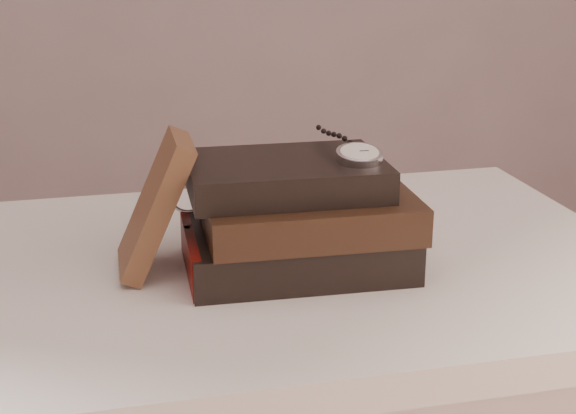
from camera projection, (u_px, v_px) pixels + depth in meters
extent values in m
cube|color=white|center=(232.00, 276.00, 1.02)|extent=(1.00, 0.60, 0.04)
cube|color=white|center=(233.00, 320.00, 1.04)|extent=(0.88, 0.49, 0.08)
cylinder|color=white|center=(465.00, 393.00, 1.47)|extent=(0.05, 0.05, 0.71)
cube|color=black|center=(296.00, 247.00, 0.99)|extent=(0.26, 0.19, 0.05)
cube|color=beige|center=(299.00, 247.00, 0.99)|extent=(0.26, 0.17, 0.04)
cube|color=gold|center=(188.00, 247.00, 0.99)|extent=(0.01, 0.01, 0.05)
cube|color=#660D09|center=(191.00, 255.00, 0.97)|extent=(0.02, 0.16, 0.05)
cube|color=black|center=(309.00, 212.00, 0.97)|extent=(0.25, 0.18, 0.04)
cube|color=beige|center=(311.00, 212.00, 0.97)|extent=(0.24, 0.16, 0.03)
cube|color=gold|center=(205.00, 212.00, 0.97)|extent=(0.01, 0.01, 0.04)
cube|color=black|center=(286.00, 176.00, 0.97)|extent=(0.23, 0.16, 0.04)
cube|color=beige|center=(288.00, 175.00, 0.97)|extent=(0.22, 0.15, 0.03)
cube|color=gold|center=(189.00, 175.00, 0.97)|extent=(0.01, 0.01, 0.04)
cube|color=#452A1A|center=(155.00, 205.00, 0.96)|extent=(0.09, 0.10, 0.16)
cylinder|color=silver|center=(359.00, 156.00, 0.95)|extent=(0.06, 0.06, 0.02)
cylinder|color=white|center=(360.00, 152.00, 0.95)|extent=(0.05, 0.05, 0.01)
torus|color=silver|center=(360.00, 152.00, 0.95)|extent=(0.05, 0.05, 0.01)
cylinder|color=silver|center=(352.00, 149.00, 0.98)|extent=(0.01, 0.01, 0.01)
cube|color=black|center=(358.00, 150.00, 0.96)|extent=(0.00, 0.01, 0.00)
cube|color=black|center=(364.00, 151.00, 0.95)|extent=(0.01, 0.00, 0.00)
sphere|color=black|center=(350.00, 143.00, 0.99)|extent=(0.01, 0.01, 0.01)
sphere|color=black|center=(345.00, 139.00, 1.00)|extent=(0.01, 0.01, 0.01)
sphere|color=black|center=(339.00, 136.00, 1.01)|extent=(0.01, 0.01, 0.01)
sphere|color=black|center=(334.00, 134.00, 1.03)|extent=(0.01, 0.01, 0.01)
sphere|color=black|center=(329.00, 133.00, 1.04)|extent=(0.01, 0.01, 0.01)
sphere|color=black|center=(324.00, 131.00, 1.05)|extent=(0.01, 0.01, 0.01)
sphere|color=black|center=(319.00, 128.00, 1.06)|extent=(0.01, 0.01, 0.01)
torus|color=silver|center=(188.00, 192.00, 1.03)|extent=(0.05, 0.02, 0.05)
torus|color=silver|center=(233.00, 190.00, 1.04)|extent=(0.05, 0.02, 0.05)
cylinder|color=silver|center=(211.00, 189.00, 1.03)|extent=(0.02, 0.00, 0.00)
cylinder|color=silver|center=(166.00, 185.00, 1.08)|extent=(0.01, 0.12, 0.03)
cylinder|color=silver|center=(245.00, 180.00, 1.10)|extent=(0.01, 0.12, 0.03)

